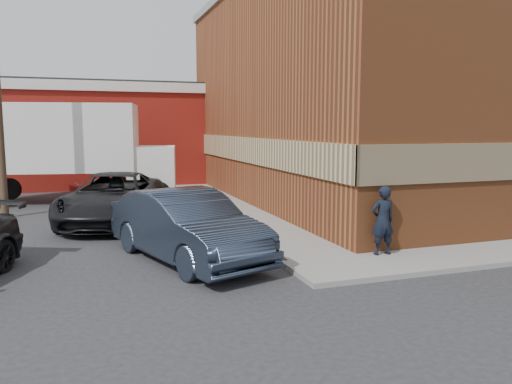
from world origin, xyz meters
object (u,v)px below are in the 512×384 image
object	(u,v)px
warehouse	(60,134)
man	(383,220)
brick_building	(393,94)
suv_a	(113,198)
sedan	(187,226)
box_truck	(77,146)

from	to	relation	value
warehouse	man	bearing A→B (deg)	-68.27
brick_building	suv_a	bearing A→B (deg)	-169.86
warehouse	sedan	distance (m)	19.24
brick_building	warehouse	bearing A→B (deg)	142.80
man	suv_a	distance (m)	9.21
sedan	warehouse	bearing A→B (deg)	82.44
box_truck	brick_building	bearing A→B (deg)	-1.49
suv_a	sedan	bearing A→B (deg)	-60.16
man	box_truck	xyz separation A→B (m)	(-7.07, 12.19, 1.44)
man	suv_a	bearing A→B (deg)	-48.34
brick_building	box_truck	xyz separation A→B (m)	(-13.50, 2.94, -2.28)
warehouse	man	distance (m)	21.88
sedan	suv_a	xyz separation A→B (m)	(-1.40, 5.59, -0.01)
warehouse	suv_a	bearing A→B (deg)	-80.82
brick_building	warehouse	size ratio (longest dim) A/B	1.12
man	sedan	distance (m)	4.76
man	box_truck	size ratio (longest dim) A/B	0.19
suv_a	box_truck	distance (m)	5.50
man	box_truck	bearing A→B (deg)	-58.37
brick_building	suv_a	world-z (taller)	brick_building
suv_a	box_truck	world-z (taller)	box_truck
warehouse	sedan	bearing A→B (deg)	-79.36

